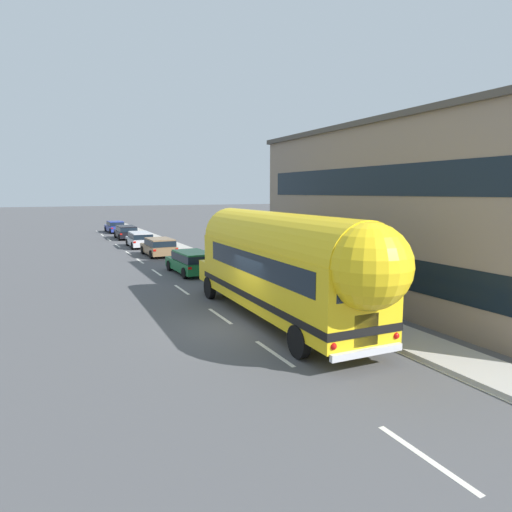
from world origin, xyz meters
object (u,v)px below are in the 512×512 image
object	(u,v)px
car_second	(159,246)
car_fifth	(115,226)
painted_bus	(284,263)
car_lead	(192,261)
car_third	(140,238)
car_fourth	(126,231)

from	to	relation	value
car_second	car_fifth	xyz separation A→B (m)	(0.02, 22.31, -0.04)
painted_bus	car_lead	size ratio (longest dim) A/B	2.86
car_fifth	car_third	bearing A→B (deg)	-90.96
car_fifth	car_second	bearing A→B (deg)	-90.04
painted_bus	car_fourth	size ratio (longest dim) A/B	2.62
painted_bus	car_third	world-z (taller)	painted_bus
car_fourth	car_fifth	distance (m)	8.20
painted_bus	car_third	xyz separation A→B (m)	(-0.12, 25.79, -1.51)
painted_bus	car_lead	distance (m)	11.48
car_lead	car_fifth	size ratio (longest dim) A/B	0.91
car_second	car_fourth	bearing A→B (deg)	90.36
car_lead	car_second	bearing A→B (deg)	89.68
painted_bus	car_second	bearing A→B (deg)	89.61
painted_bus	car_second	size ratio (longest dim) A/B	2.98
car_lead	car_third	size ratio (longest dim) A/B	0.98
car_third	car_fourth	xyz separation A→B (m)	(0.17, 8.04, 0.01)
car_fourth	car_second	bearing A→B (deg)	-89.64
car_second	car_third	bearing A→B (deg)	92.42
car_second	car_fifth	distance (m)	22.31
car_lead	car_second	size ratio (longest dim) A/B	1.04
painted_bus	car_second	distance (m)	19.77
car_lead	car_third	world-z (taller)	same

